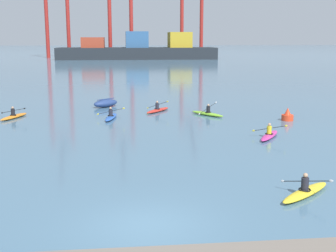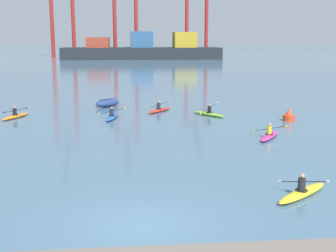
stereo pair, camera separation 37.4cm
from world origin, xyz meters
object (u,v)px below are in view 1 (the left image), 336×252
(kayak_blue, at_px, (111,117))
(kayak_magenta, at_px, (269,135))
(container_barge, at_px, (138,50))
(gantry_crane_east_mid, at_px, (192,7))
(kayak_red, at_px, (158,110))
(channel_buoy, at_px, (287,116))
(kayak_lime, at_px, (207,113))
(capsized_dinghy, at_px, (106,103))
(kayak_yellow, at_px, (306,191))
(kayak_orange, at_px, (14,116))

(kayak_blue, bearing_deg, kayak_magenta, -37.57)
(container_barge, distance_m, gantry_crane_east_mid, 26.58)
(kayak_red, bearing_deg, channel_buoy, -28.33)
(gantry_crane_east_mid, xyz_separation_m, kayak_lime, (-16.90, -115.31, -16.24))
(capsized_dinghy, distance_m, kayak_blue, 6.24)
(kayak_blue, xyz_separation_m, kayak_yellow, (8.11, -18.19, 0.00))
(kayak_yellow, bearing_deg, capsized_dinghy, 109.68)
(container_barge, distance_m, channel_buoy, 105.21)
(capsized_dinghy, xyz_separation_m, kayak_blue, (0.62, -6.21, -0.18))
(kayak_red, bearing_deg, kayak_yellow, -78.80)
(channel_buoy, relative_size, kayak_lime, 0.32)
(kayak_lime, bearing_deg, kayak_orange, 178.88)
(gantry_crane_east_mid, bearing_deg, channel_buoy, -95.43)
(kayak_lime, xyz_separation_m, kayak_blue, (-7.81, -0.77, 0.00))
(container_barge, height_order, kayak_red, container_barge)
(kayak_lime, bearing_deg, container_barge, 90.91)
(gantry_crane_east_mid, distance_m, capsized_dinghy, 113.89)
(channel_buoy, bearing_deg, kayak_magenta, -120.51)
(channel_buoy, distance_m, kayak_magenta, 6.57)
(kayak_orange, bearing_deg, channel_buoy, -8.64)
(kayak_lime, relative_size, kayak_blue, 0.90)
(container_barge, xyz_separation_m, channel_buoy, (7.28, -104.93, -2.38))
(container_barge, distance_m, kayak_yellow, 121.03)
(container_barge, relative_size, channel_buoy, 47.78)
(container_barge, distance_m, kayak_lime, 102.07)
(gantry_crane_east_mid, height_order, kayak_orange, gantry_crane_east_mid)
(kayak_lime, xyz_separation_m, kayak_magenta, (2.32, -8.56, 0.00))
(gantry_crane_east_mid, distance_m, kayak_orange, 120.56)
(kayak_magenta, relative_size, kayak_blue, 0.92)
(kayak_lime, relative_size, kayak_yellow, 1.03)
(gantry_crane_east_mid, bearing_deg, kayak_red, -100.42)
(kayak_lime, bearing_deg, capsized_dinghy, 147.14)
(container_barge, distance_m, kayak_orange, 102.69)
(channel_buoy, bearing_deg, kayak_blue, 171.00)
(kayak_magenta, distance_m, kayak_orange, 19.84)
(channel_buoy, relative_size, kayak_orange, 0.30)
(kayak_magenta, bearing_deg, gantry_crane_east_mid, 83.29)
(kayak_red, distance_m, kayak_yellow, 21.62)
(channel_buoy, xyz_separation_m, kayak_yellow, (-5.35, -16.06, -0.19))
(channel_buoy, relative_size, kayak_red, 0.32)
(kayak_magenta, height_order, kayak_yellow, same)
(kayak_orange, bearing_deg, kayak_red, 9.57)
(capsized_dinghy, xyz_separation_m, kayak_lime, (8.42, -5.44, -0.18))
(channel_buoy, bearing_deg, capsized_dinghy, 149.35)
(gantry_crane_east_mid, relative_size, channel_buoy, 33.07)
(gantry_crane_east_mid, xyz_separation_m, kayak_red, (-20.79, -113.06, -16.24))
(kayak_orange, bearing_deg, container_barge, 82.27)
(capsized_dinghy, bearing_deg, kayak_yellow, -70.32)
(container_barge, xyz_separation_m, capsized_dinghy, (-6.80, -96.58, -2.39))
(capsized_dinghy, height_order, kayak_orange, kayak_orange)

